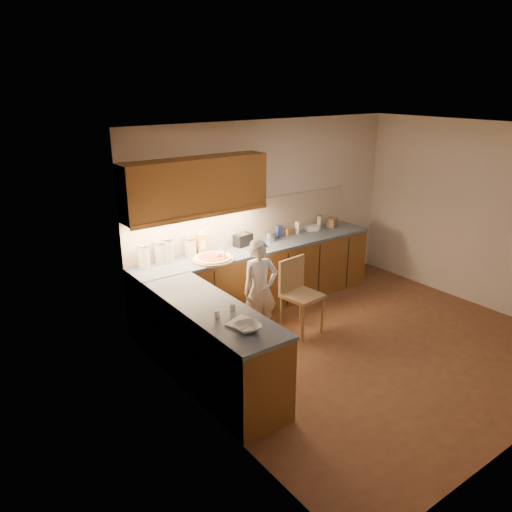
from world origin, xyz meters
name	(u,v)px	position (x,y,z in m)	size (l,w,h in m)	color
room	(376,214)	(0.00, 0.00, 1.68)	(4.54, 4.50, 2.62)	brown
l_counter	(246,296)	(-0.92, 1.25, 0.46)	(3.77, 2.62, 0.92)	brown
backsplash	(248,221)	(-0.38, 1.99, 1.21)	(3.75, 0.02, 0.58)	beige
upper_cabinets	(196,186)	(-1.27, 1.82, 1.85)	(1.95, 0.36, 0.73)	brown
pizza_on_board	(213,258)	(-1.20, 1.58, 0.94)	(0.54, 0.54, 0.22)	tan
child	(260,290)	(-0.91, 0.96, 0.65)	(0.47, 0.31, 1.29)	white
wooden_chair	(298,290)	(-0.42, 0.81, 0.56)	(0.48, 0.48, 0.97)	tan
mixing_bowl	(247,327)	(-1.95, -0.24, 0.95)	(0.25, 0.25, 0.06)	silver
canister_a	(144,256)	(-2.03, 1.84, 1.07)	(0.15, 0.15, 0.30)	white
canister_b	(161,252)	(-1.79, 1.87, 1.07)	(0.17, 0.17, 0.29)	beige
canister_c	(167,250)	(-1.70, 1.86, 1.08)	(0.17, 0.17, 0.32)	silver
canister_d	(190,247)	(-1.36, 1.88, 1.05)	(0.16, 0.16, 0.26)	beige
oil_jug	(201,243)	(-1.20, 1.88, 1.07)	(0.12, 0.10, 0.32)	gold
toaster	(243,240)	(-0.55, 1.85, 1.00)	(0.28, 0.19, 0.17)	black
steel_pot	(270,236)	(-0.11, 1.81, 0.99)	(0.17, 0.17, 0.13)	silver
blue_box	(279,231)	(0.11, 1.87, 1.01)	(0.09, 0.06, 0.18)	#324898
card_box_a	(289,231)	(0.30, 1.87, 0.97)	(0.15, 0.11, 0.11)	#9F7F56
white_bottle	(298,228)	(0.44, 1.84, 1.01)	(0.06, 0.06, 0.18)	white
flat_pack	(312,228)	(0.73, 1.84, 0.96)	(0.18, 0.13, 0.07)	white
tall_jar	(319,222)	(0.87, 1.83, 1.03)	(0.07, 0.07, 0.22)	white
card_box_b	(332,222)	(1.13, 1.81, 0.99)	(0.18, 0.14, 0.14)	#997B52
dough_cloth	(241,323)	(-1.92, -0.10, 0.93)	(0.25, 0.20, 0.02)	silver
spice_jar_a	(217,314)	(-2.03, 0.15, 0.96)	(0.05, 0.05, 0.07)	white
spice_jar_b	(232,307)	(-1.82, 0.20, 0.96)	(0.05, 0.05, 0.07)	white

